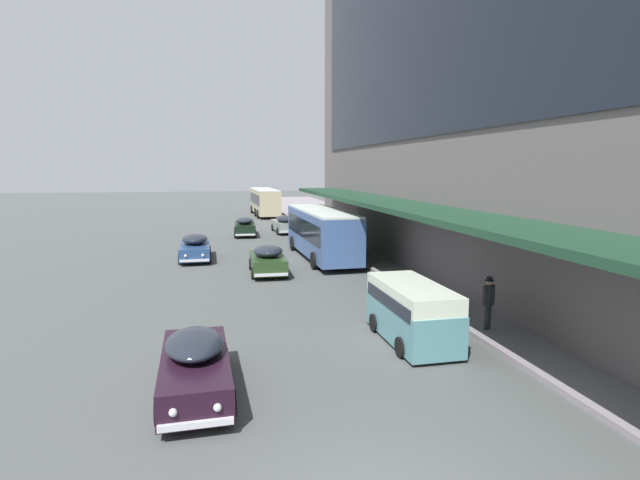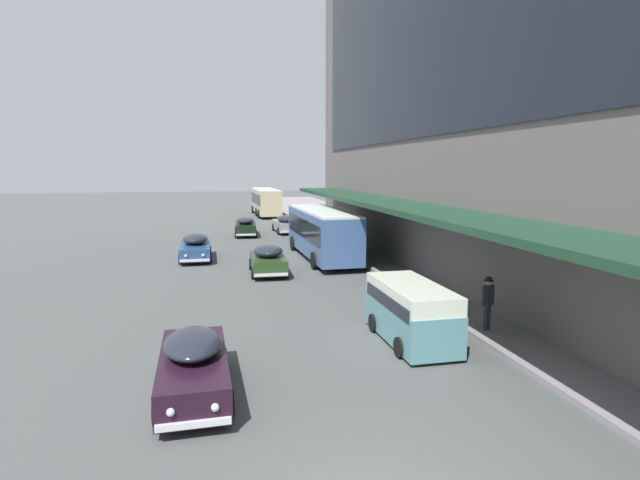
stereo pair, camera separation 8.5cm
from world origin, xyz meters
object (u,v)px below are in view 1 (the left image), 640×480
object	(u,v)px
vw_van	(411,309)
pedestrian_at_kerb	(488,300)
transit_bus_kerbside_front	(321,231)
transit_bus_kerbside_rear	(265,200)
sedan_second_near	(268,260)
sedan_trailing_mid	(195,365)
sedan_far_back	(245,227)
sedan_oncoming_front	(195,247)
sedan_lead_mid	(284,224)

from	to	relation	value
vw_van	pedestrian_at_kerb	distance (m)	2.94
transit_bus_kerbside_front	pedestrian_at_kerb	xyz separation A→B (m)	(2.57, -15.48, -0.62)
transit_bus_kerbside_rear	pedestrian_at_kerb	distance (m)	45.48
transit_bus_kerbside_rear	sedan_second_near	xyz separation A→B (m)	(-3.31, -33.87, -1.07)
vw_van	sedan_trailing_mid	bearing A→B (deg)	-159.44
transit_bus_kerbside_rear	sedan_second_near	bearing A→B (deg)	-95.59
transit_bus_kerbside_front	sedan_far_back	size ratio (longest dim) A/B	2.35
sedan_oncoming_front	sedan_lead_mid	xyz separation A→B (m)	(7.37, 12.03, -0.01)
sedan_second_near	sedan_far_back	bearing A→B (deg)	90.87
sedan_far_back	pedestrian_at_kerb	size ratio (longest dim) A/B	2.42
transit_bus_kerbside_front	pedestrian_at_kerb	bearing A→B (deg)	-80.57
transit_bus_kerbside_rear	sedan_trailing_mid	xyz separation A→B (m)	(-6.71, -48.10, -1.08)
sedan_far_back	pedestrian_at_kerb	world-z (taller)	pedestrian_at_kerb
sedan_trailing_mid	sedan_second_near	xyz separation A→B (m)	(3.40, 14.23, 0.02)
sedan_trailing_mid	transit_bus_kerbside_rear	bearing A→B (deg)	82.05
vw_van	pedestrian_at_kerb	world-z (taller)	pedestrian_at_kerb
transit_bus_kerbside_front	vw_van	size ratio (longest dim) A/B	2.31
sedan_oncoming_front	pedestrian_at_kerb	xyz separation A→B (m)	(10.44, -16.79, 0.39)
sedan_oncoming_front	vw_van	distance (m)	18.53
sedan_trailing_mid	sedan_oncoming_front	size ratio (longest dim) A/B	0.97
sedan_oncoming_front	vw_van	size ratio (longest dim) A/B	1.06
pedestrian_at_kerb	transit_bus_kerbside_rear	bearing A→B (deg)	93.91
transit_bus_kerbside_rear	sedan_second_near	distance (m)	34.05
transit_bus_kerbside_rear	vw_van	distance (m)	45.53
pedestrian_at_kerb	sedan_trailing_mid	bearing A→B (deg)	-164.47
sedan_second_near	sedan_far_back	size ratio (longest dim) A/B	0.96
sedan_lead_mid	sedan_trailing_mid	bearing A→B (deg)	-102.08
sedan_lead_mid	vw_van	xyz separation A→B (m)	(0.13, -28.97, 0.32)
sedan_oncoming_front	vw_van	bearing A→B (deg)	-66.12
pedestrian_at_kerb	sedan_oncoming_front	bearing A→B (deg)	121.87
pedestrian_at_kerb	sedan_far_back	bearing A→B (deg)	103.69
vw_van	sedan_lead_mid	bearing A→B (deg)	90.25
sedan_lead_mid	sedan_second_near	world-z (taller)	sedan_second_near
transit_bus_kerbside_front	pedestrian_at_kerb	distance (m)	15.71
sedan_trailing_mid	sedan_lead_mid	distance (m)	32.26
vw_van	transit_bus_kerbside_rear	bearing A→B (deg)	90.21
sedan_trailing_mid	transit_bus_kerbside_front	bearing A→B (deg)	68.29
sedan_second_near	vw_van	world-z (taller)	vw_van
sedan_oncoming_front	sedan_far_back	bearing A→B (deg)	70.32
sedan_second_near	transit_bus_kerbside_front	bearing A→B (deg)	45.95
transit_bus_kerbside_front	sedan_trailing_mid	distance (m)	19.63
sedan_lead_mid	sedan_far_back	distance (m)	3.88
transit_bus_kerbside_rear	sedan_trailing_mid	world-z (taller)	transit_bus_kerbside_rear
vw_van	pedestrian_at_kerb	size ratio (longest dim) A/B	2.46
transit_bus_kerbside_front	sedan_lead_mid	size ratio (longest dim) A/B	2.09
sedan_trailing_mid	sedan_lead_mid	world-z (taller)	sedan_lead_mid
sedan_far_back	vw_van	bearing A→B (deg)	-82.29
vw_van	sedan_oncoming_front	bearing A→B (deg)	113.88
transit_bus_kerbside_rear	sedan_oncoming_front	size ratio (longest dim) A/B	2.22
sedan_lead_mid	sedan_second_near	size ratio (longest dim) A/B	1.17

